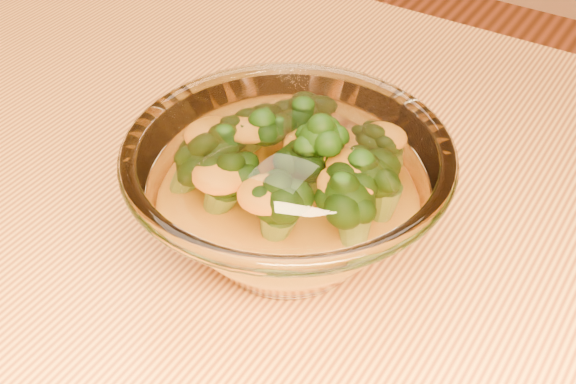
% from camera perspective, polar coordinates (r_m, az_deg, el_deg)
% --- Properties ---
extents(table, '(1.20, 0.80, 0.75)m').
position_cam_1_polar(table, '(0.62, -1.84, -12.02)').
color(table, gold).
rests_on(table, ground).
extents(glass_bowl, '(0.21, 0.21, 0.09)m').
position_cam_1_polar(glass_bowl, '(0.52, 0.00, -0.39)').
color(glass_bowl, white).
rests_on(glass_bowl, table).
extents(cheese_sauce, '(0.12, 0.12, 0.03)m').
position_cam_1_polar(cheese_sauce, '(0.54, 0.00, -2.01)').
color(cheese_sauce, '#FF9F15').
rests_on(cheese_sauce, glass_bowl).
extents(broccoli_heap, '(0.14, 0.13, 0.07)m').
position_cam_1_polar(broccoli_heap, '(0.52, 0.28, 1.65)').
color(broccoli_heap, black).
rests_on(broccoli_heap, cheese_sauce).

